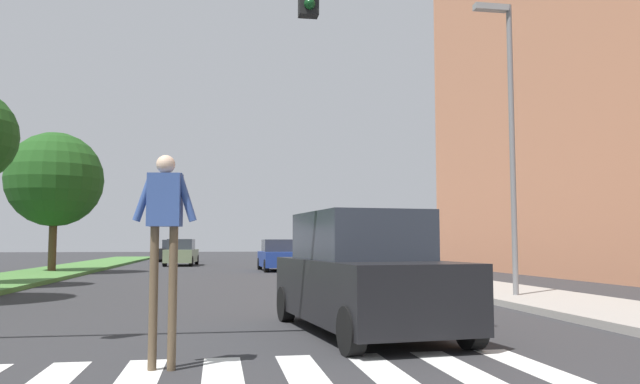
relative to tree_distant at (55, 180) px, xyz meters
name	(u,v)px	position (x,y,z in m)	size (l,w,h in m)	color
ground_plane	(219,273)	(7.74, -0.18, -4.44)	(140.00, 140.00, 0.00)	#2D2D30
crosswalk	(223,376)	(7.74, -23.82, -4.44)	(7.65, 2.20, 0.01)	silver
median_strip	(39,275)	(0.02, -2.18, -4.37)	(3.51, 64.00, 0.15)	#477A38
tree_distant	(55,180)	(0.00, 0.00, 0.00)	(4.47, 4.47, 6.54)	#4C3823
sidewalk_right	(386,272)	(15.59, -2.18, -4.37)	(3.00, 64.00, 0.15)	#9E9991
street_lamp_right	(508,120)	(14.99, -16.13, 0.15)	(1.02, 0.24, 7.50)	slate
pedestrian_performer	(164,225)	(7.05, -23.39, -2.78)	(0.75, 0.29, 2.49)	brown
suv_crossing	(363,275)	(10.02, -20.86, -3.51)	(2.47, 4.80, 1.97)	black
sedan_midblock	(279,256)	(10.82, 1.50, -3.68)	(2.00, 4.22, 1.62)	navy
sedan_distant	(182,253)	(5.39, 9.72, -3.66)	(2.05, 4.58, 1.68)	gray
sedan_far_horizon	(175,251)	(4.41, 18.60, -3.66)	(2.26, 4.58, 1.68)	black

